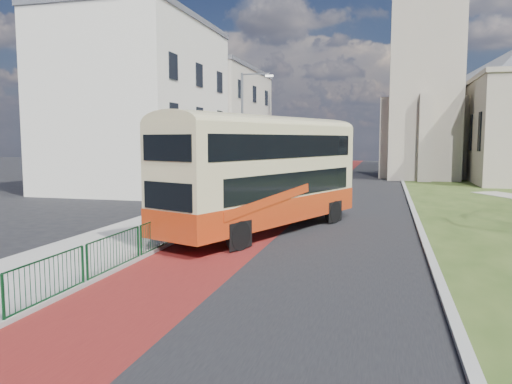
% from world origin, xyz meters
% --- Properties ---
extents(ground, '(160.00, 160.00, 0.00)m').
position_xyz_m(ground, '(0.00, 0.00, 0.00)').
color(ground, black).
rests_on(ground, ground).
extents(road_carriageway, '(9.00, 120.00, 0.01)m').
position_xyz_m(road_carriageway, '(1.50, 20.00, 0.01)').
color(road_carriageway, black).
rests_on(road_carriageway, ground).
extents(bus_lane, '(3.40, 120.00, 0.01)m').
position_xyz_m(bus_lane, '(-1.20, 20.00, 0.01)').
color(bus_lane, '#591414').
rests_on(bus_lane, ground).
extents(pavement_west, '(4.00, 120.00, 0.12)m').
position_xyz_m(pavement_west, '(-5.00, 20.00, 0.06)').
color(pavement_west, gray).
rests_on(pavement_west, ground).
extents(kerb_west, '(0.25, 120.00, 0.13)m').
position_xyz_m(kerb_west, '(-3.00, 20.00, 0.07)').
color(kerb_west, '#999993').
rests_on(kerb_west, ground).
extents(kerb_east, '(0.25, 80.00, 0.13)m').
position_xyz_m(kerb_east, '(6.10, 22.00, 0.07)').
color(kerb_east, '#999993').
rests_on(kerb_east, ground).
extents(pedestrian_railing, '(0.07, 24.00, 1.12)m').
position_xyz_m(pedestrian_railing, '(-2.95, 4.00, 0.55)').
color(pedestrian_railing, '#0E3E1D').
rests_on(pedestrian_railing, ground).
extents(gothic_church, '(16.38, 18.00, 40.00)m').
position_xyz_m(gothic_church, '(12.56, 38.00, 13.13)').
color(gothic_church, gray).
rests_on(gothic_church, ground).
extents(street_block_near, '(10.30, 14.30, 13.00)m').
position_xyz_m(street_block_near, '(-14.00, 22.00, 6.51)').
color(street_block_near, silver).
rests_on(street_block_near, ground).
extents(street_block_far, '(10.30, 16.30, 11.50)m').
position_xyz_m(street_block_far, '(-14.00, 38.00, 5.76)').
color(street_block_far, beige).
rests_on(street_block_far, ground).
extents(streetlamp, '(2.13, 0.18, 8.00)m').
position_xyz_m(streetlamp, '(-4.35, 18.00, 4.59)').
color(streetlamp, gray).
rests_on(streetlamp, pavement_west).
extents(bus, '(6.43, 11.22, 4.62)m').
position_xyz_m(bus, '(-0.14, 6.54, 2.64)').
color(bus, '#AA300F').
rests_on(bus, ground).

